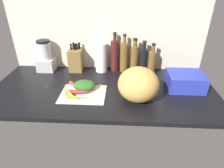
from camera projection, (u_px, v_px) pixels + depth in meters
ground_plane at (103, 89)px, 148.84cm from camera, size 170.00×80.00×3.00cm
wall_back at (107, 36)px, 167.21cm from camera, size 170.00×3.00×60.00cm
cutting_board at (83, 94)px, 138.88cm from camera, size 32.43×26.65×0.80cm
carrot_0 at (82, 92)px, 137.45cm from camera, size 11.36×4.37×3.18cm
carrot_1 at (79, 92)px, 136.97cm from camera, size 13.89×3.79×3.21cm
carrot_2 at (72, 95)px, 133.58cm from camera, size 13.27×14.08×3.28cm
carrot_3 at (75, 85)px, 145.89cm from camera, size 11.17×10.04×3.15cm
carrot_4 at (94, 87)px, 144.60cm from camera, size 14.43×12.16×2.48cm
carrot_5 at (82, 91)px, 138.37cm from camera, size 17.12×4.04×2.65cm
carrot_6 at (76, 91)px, 139.51cm from camera, size 14.90×7.76×2.44cm
carrot_7 at (78, 97)px, 132.14cm from camera, size 15.96×2.87×2.19cm
carrot_greens_pile at (84, 85)px, 141.96cm from camera, size 16.36×12.58×6.92cm
winter_squash at (138, 84)px, 127.62cm from camera, size 27.65×27.32×23.52cm
knife_block at (76, 59)px, 171.94cm from camera, size 11.46×16.29×25.01cm
blender_appliance at (46, 58)px, 170.60cm from camera, size 14.78×14.78×27.46cm
paper_towel_roll at (101, 58)px, 167.88cm from camera, size 10.05×10.05×25.66cm
bottle_0 at (115, 55)px, 168.91cm from camera, size 6.97×6.97×34.33cm
bottle_1 at (124, 57)px, 167.65cm from camera, size 7.27×7.27×33.35cm
bottle_2 at (134, 59)px, 165.49cm from camera, size 6.97×6.97×30.63cm
bottle_3 at (143, 60)px, 166.11cm from camera, size 7.19×7.19×28.43cm
bottle_4 at (152, 62)px, 165.22cm from camera, size 6.95×6.95×26.91cm
dish_rack at (185, 81)px, 144.28cm from camera, size 26.46×22.05×12.00cm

